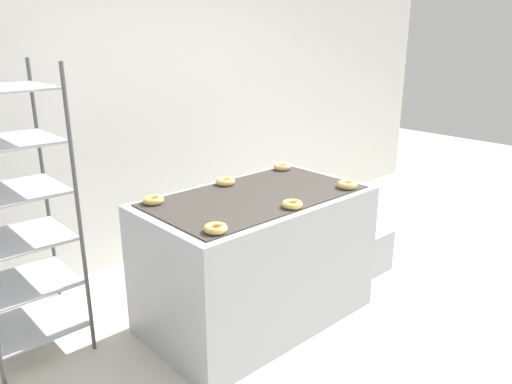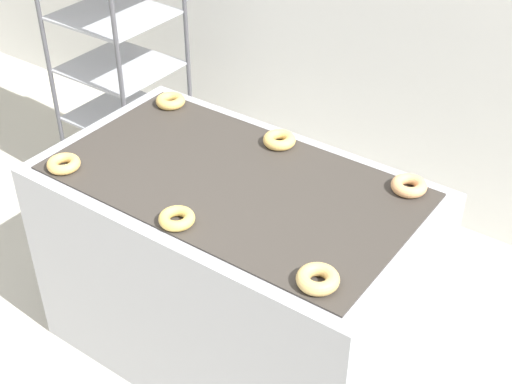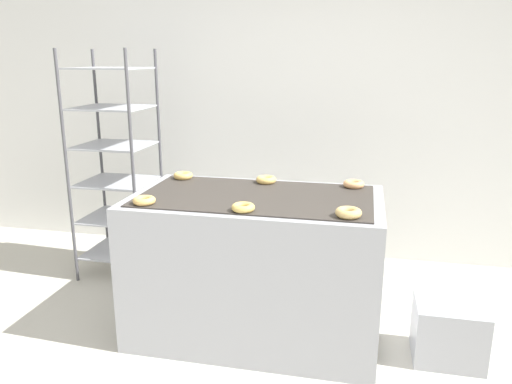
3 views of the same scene
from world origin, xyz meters
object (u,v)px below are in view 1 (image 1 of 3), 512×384
(donut_near_center, at_px, (292,204))
(donut_near_right, at_px, (347,185))
(fryer_machine, at_px, (256,258))
(donut_far_center, at_px, (225,182))
(donut_near_left, at_px, (216,228))
(donut_far_right, at_px, (282,167))
(donut_far_left, at_px, (153,200))
(glaze_bin, at_px, (363,250))
(baking_rack_cart, at_px, (16,216))

(donut_near_center, height_order, donut_near_right, donut_near_right)
(donut_near_center, bearing_deg, donut_near_right, 1.70)
(fryer_machine, relative_size, donut_far_center, 11.28)
(donut_near_left, xyz_separation_m, donut_far_right, (1.15, 0.64, 0.00))
(donut_far_left, height_order, donut_far_right, same)
(donut_near_right, height_order, donut_far_left, donut_near_right)
(donut_near_center, relative_size, donut_far_right, 0.96)
(donut_near_left, bearing_deg, donut_far_right, 28.97)
(donut_near_left, bearing_deg, donut_far_center, 47.33)
(glaze_bin, relative_size, donut_near_center, 3.05)
(baking_rack_cart, bearing_deg, donut_far_center, -15.94)
(donut_near_right, height_order, donut_far_right, donut_near_right)
(baking_rack_cart, xyz_separation_m, donut_far_right, (1.85, -0.36, 0.03))
(fryer_machine, bearing_deg, glaze_bin, -3.10)
(donut_far_right, bearing_deg, donut_near_left, -151.03)
(donut_near_left, xyz_separation_m, donut_far_center, (0.58, 0.63, 0.00))
(donut_near_left, distance_m, donut_far_right, 1.32)
(fryer_machine, bearing_deg, donut_far_center, 90.41)
(glaze_bin, xyz_separation_m, donut_near_left, (-1.74, -0.25, 0.76))
(donut_near_right, bearing_deg, donut_near_left, -179.62)
(fryer_machine, distance_m, donut_far_right, 0.81)
(baking_rack_cart, distance_m, donut_near_right, 2.09)
(glaze_bin, xyz_separation_m, donut_far_left, (-1.74, 0.37, 0.76))
(glaze_bin, height_order, donut_far_center, donut_far_center)
(glaze_bin, relative_size, donut_near_right, 2.83)
(donut_near_center, relative_size, donut_far_center, 0.96)
(donut_near_center, relative_size, donut_near_right, 0.93)
(fryer_machine, bearing_deg, donut_near_right, -28.68)
(fryer_machine, relative_size, donut_near_center, 11.77)
(baking_rack_cart, bearing_deg, donut_near_right, -28.17)
(donut_far_center, bearing_deg, fryer_machine, -89.59)
(donut_near_center, xyz_separation_m, donut_far_center, (-0.00, 0.64, 0.00))
(glaze_bin, distance_m, donut_far_right, 1.04)
(donut_far_left, bearing_deg, donut_far_right, 0.64)
(donut_near_right, xyz_separation_m, donut_far_right, (0.01, 0.63, -0.00))
(fryer_machine, height_order, donut_far_right, donut_far_right)
(glaze_bin, distance_m, donut_near_left, 1.92)
(glaze_bin, bearing_deg, donut_near_center, -167.33)
(donut_near_left, bearing_deg, glaze_bin, 8.21)
(donut_near_left, distance_m, donut_far_left, 0.62)
(glaze_bin, relative_size, donut_far_left, 2.99)
(glaze_bin, xyz_separation_m, donut_near_center, (-1.16, -0.26, 0.76))
(glaze_bin, relative_size, donut_near_left, 3.03)
(glaze_bin, distance_m, donut_near_right, 1.00)
(fryer_machine, height_order, donut_near_left, donut_near_left)
(donut_near_right, xyz_separation_m, donut_far_left, (-1.14, 0.62, -0.00))
(baking_rack_cart, height_order, donut_far_left, baking_rack_cart)
(fryer_machine, distance_m, glaze_bin, 1.20)
(fryer_machine, distance_m, donut_far_left, 0.81)
(baking_rack_cart, relative_size, donut_near_center, 13.87)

